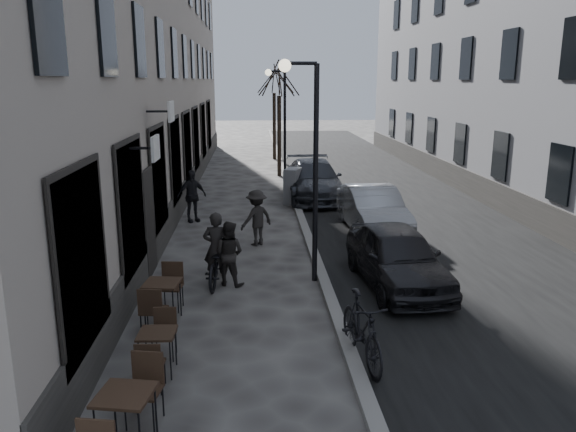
{
  "coord_description": "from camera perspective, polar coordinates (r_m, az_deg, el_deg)",
  "views": [
    {
      "loc": [
        -1.44,
        -6.56,
        4.66
      ],
      "look_at": [
        -0.69,
        5.14,
        1.8
      ],
      "focal_mm": 35.0,
      "sensor_mm": 36.0,
      "label": 1
    }
  ],
  "objects": [
    {
      "name": "bistro_set_c",
      "position": [
        11.38,
        -12.62,
        -8.09
      ],
      "size": [
        0.75,
        1.68,
        0.97
      ],
      "rotation": [
        0.0,
        0.0,
        -0.12
      ],
      "color": "black",
      "rests_on": "ground"
    },
    {
      "name": "cyclist_rider",
      "position": [
        13.15,
        -7.28,
        -3.23
      ],
      "size": [
        0.66,
        0.47,
        1.71
      ],
      "primitive_type": "imported",
      "rotation": [
        0.0,
        0.0,
        3.03
      ],
      "color": "black",
      "rests_on": "ground"
    },
    {
      "name": "car_mid",
      "position": [
        17.67,
        8.63,
        0.63
      ],
      "size": [
        1.68,
        4.35,
        1.42
      ],
      "primitive_type": "imported",
      "rotation": [
        0.0,
        0.0,
        0.04
      ],
      "color": "#93969B",
      "rests_on": "ground"
    },
    {
      "name": "road",
      "position": [
        23.63,
        9.34,
        2.15
      ],
      "size": [
        7.3,
        60.0,
        0.0
      ],
      "primitive_type": "cube",
      "color": "black",
      "rests_on": "ground"
    },
    {
      "name": "tree_near",
      "position": [
        27.59,
        -0.92,
        13.71
      ],
      "size": [
        2.4,
        2.4,
        5.7
      ],
      "color": "black",
      "rests_on": "ground"
    },
    {
      "name": "car_near",
      "position": [
        13.15,
        11.03,
        -4.06
      ],
      "size": [
        1.97,
        4.24,
        1.41
      ],
      "primitive_type": "imported",
      "rotation": [
        0.0,
        0.0,
        0.08
      ],
      "color": "black",
      "rests_on": "ground"
    },
    {
      "name": "utility_cabinet",
      "position": [
        21.62,
        0.47,
        3.08
      ],
      "size": [
        0.77,
        1.01,
        1.35
      ],
      "primitive_type": "cube",
      "rotation": [
        0.0,
        0.0,
        -0.35
      ],
      "color": "slate",
      "rests_on": "ground"
    },
    {
      "name": "bistro_set_a",
      "position": [
        7.83,
        -16.11,
        -18.93
      ],
      "size": [
        0.79,
        1.71,
        0.98
      ],
      "rotation": [
        0.0,
        0.0,
        -0.18
      ],
      "color": "black",
      "rests_on": "ground"
    },
    {
      "name": "car_far",
      "position": [
        22.53,
        2.6,
        3.7
      ],
      "size": [
        2.15,
        5.2,
        1.5
      ],
      "primitive_type": "imported",
      "rotation": [
        0.0,
        0.0,
        0.01
      ],
      "color": "#303339",
      "rests_on": "ground"
    },
    {
      "name": "kerb",
      "position": [
        23.08,
        0.47,
        2.21
      ],
      "size": [
        0.25,
        60.0,
        0.12
      ],
      "primitive_type": "cube",
      "color": "gray",
      "rests_on": "ground"
    },
    {
      "name": "streetlamp_near",
      "position": [
        12.71,
        2.08,
        6.93
      ],
      "size": [
        0.9,
        0.28,
        5.09
      ],
      "color": "black",
      "rests_on": "ground"
    },
    {
      "name": "pedestrian_near",
      "position": [
        13.03,
        -6.03,
        -3.78
      ],
      "size": [
        0.91,
        0.84,
        1.52
      ],
      "primitive_type": "imported",
      "rotation": [
        0.0,
        0.0,
        2.7
      ],
      "color": "black",
      "rests_on": "ground"
    },
    {
      "name": "moped",
      "position": [
        9.64,
        7.5,
        -11.37
      ],
      "size": [
        0.82,
        2.02,
        1.18
      ],
      "primitive_type": "imported",
      "rotation": [
        0.0,
        0.0,
        0.14
      ],
      "color": "black",
      "rests_on": "ground"
    },
    {
      "name": "pedestrian_mid",
      "position": [
        16.09,
        -3.22,
        -0.17
      ],
      "size": [
        1.19,
        1.1,
        1.61
      ],
      "primitive_type": "imported",
      "rotation": [
        0.0,
        0.0,
        3.78
      ],
      "color": "black",
      "rests_on": "ground"
    },
    {
      "name": "bicycle",
      "position": [
        13.25,
        -7.24,
        -4.6
      ],
      "size": [
        0.91,
        2.05,
        1.04
      ],
      "primitive_type": "imported",
      "rotation": [
        0.0,
        0.0,
        3.03
      ],
      "color": "black",
      "rests_on": "ground"
    },
    {
      "name": "bistro_set_b",
      "position": [
        9.54,
        -13.1,
        -12.93
      ],
      "size": [
        0.61,
        1.44,
        0.85
      ],
      "rotation": [
        0.0,
        0.0,
        -0.04
      ],
      "color": "black",
      "rests_on": "ground"
    },
    {
      "name": "tree_far",
      "position": [
        33.59,
        -1.43,
        13.7
      ],
      "size": [
        2.4,
        2.4,
        5.7
      ],
      "color": "black",
      "rests_on": "ground"
    },
    {
      "name": "pedestrian_far",
      "position": [
        18.98,
        -9.77,
        2.01
      ],
      "size": [
        1.11,
        0.87,
        1.76
      ],
      "primitive_type": "imported",
      "rotation": [
        0.0,
        0.0,
        0.51
      ],
      "color": "black",
      "rests_on": "ground"
    },
    {
      "name": "streetlamp_far",
      "position": [
        24.64,
        -0.73,
        10.21
      ],
      "size": [
        0.9,
        0.28,
        5.09
      ],
      "color": "black",
      "rests_on": "ground"
    }
  ]
}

